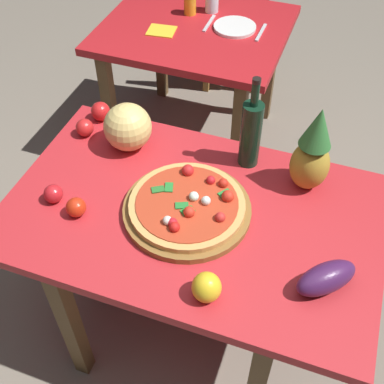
{
  "coord_description": "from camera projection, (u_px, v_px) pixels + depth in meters",
  "views": [
    {
      "loc": [
        0.37,
        -1.04,
        2.03
      ],
      "look_at": [
        -0.02,
        0.04,
        0.81
      ],
      "focal_mm": 46.01,
      "sensor_mm": 36.0,
      "label": 1
    }
  ],
  "objects": [
    {
      "name": "ground_plane",
      "position": [
        192.0,
        320.0,
        2.24
      ],
      "size": [
        10.0,
        10.0,
        0.0
      ],
      "primitive_type": "plane",
      "color": "gray"
    },
    {
      "name": "display_table",
      "position": [
        193.0,
        228.0,
        1.76
      ],
      "size": [
        1.29,
        0.81,
        0.76
      ],
      "color": "brown",
      "rests_on": "ground_plane"
    },
    {
      "name": "background_table",
      "position": [
        195.0,
        45.0,
        2.65
      ],
      "size": [
        0.96,
        0.83,
        0.76
      ],
      "color": "brown",
      "rests_on": "ground_plane"
    },
    {
      "name": "dining_chair",
      "position": [
        234.0,
        20.0,
        3.17
      ],
      "size": [
        0.5,
        0.5,
        0.85
      ],
      "rotation": [
        0.0,
        0.0,
        3.42
      ],
      "color": "brown",
      "rests_on": "ground_plane"
    },
    {
      "name": "pizza_board",
      "position": [
        187.0,
        210.0,
        1.68
      ],
      "size": [
        0.44,
        0.44,
        0.02
      ],
      "primitive_type": "cylinder",
      "color": "brown",
      "rests_on": "display_table"
    },
    {
      "name": "pizza",
      "position": [
        188.0,
        204.0,
        1.66
      ],
      "size": [
        0.39,
        0.39,
        0.06
      ],
      "color": "#E0A256",
      "rests_on": "pizza_board"
    },
    {
      "name": "wine_bottle",
      "position": [
        251.0,
        133.0,
        1.75
      ],
      "size": [
        0.08,
        0.08,
        0.37
      ],
      "color": "black",
      "rests_on": "display_table"
    },
    {
      "name": "pineapple_left",
      "position": [
        312.0,
        153.0,
        1.67
      ],
      "size": [
        0.14,
        0.14,
        0.34
      ],
      "color": "#AF8C2D",
      "rests_on": "display_table"
    },
    {
      "name": "melon",
      "position": [
        128.0,
        127.0,
        1.85
      ],
      "size": [
        0.18,
        0.18,
        0.18
      ],
      "primitive_type": "sphere",
      "color": "#EBCE75",
      "rests_on": "display_table"
    },
    {
      "name": "bell_pepper",
      "position": [
        207.0,
        287.0,
        1.43
      ],
      "size": [
        0.09,
        0.09,
        0.1
      ],
      "primitive_type": "ellipsoid",
      "color": "yellow",
      "rests_on": "display_table"
    },
    {
      "name": "eggplant",
      "position": [
        326.0,
        278.0,
        1.45
      ],
      "size": [
        0.21,
        0.2,
        0.09
      ],
      "primitive_type": "ellipsoid",
      "rotation": [
        0.0,
        0.0,
        0.78
      ],
      "color": "#431D4C",
      "rests_on": "display_table"
    },
    {
      "name": "tomato_by_bottle",
      "position": [
        53.0,
        194.0,
        1.7
      ],
      "size": [
        0.07,
        0.07,
        0.07
      ],
      "primitive_type": "sphere",
      "color": "red",
      "rests_on": "display_table"
    },
    {
      "name": "tomato_near_board",
      "position": [
        85.0,
        128.0,
        1.94
      ],
      "size": [
        0.07,
        0.07,
        0.07
      ],
      "primitive_type": "sphere",
      "color": "red",
      "rests_on": "display_table"
    },
    {
      "name": "tomato_beside_pepper",
      "position": [
        76.0,
        207.0,
        1.65
      ],
      "size": [
        0.07,
        0.07,
        0.07
      ],
      "primitive_type": "sphere",
      "color": "red",
      "rests_on": "display_table"
    },
    {
      "name": "tomato_at_corner",
      "position": [
        101.0,
        111.0,
        2.01
      ],
      "size": [
        0.08,
        0.08,
        0.08
      ],
      "primitive_type": "sphere",
      "color": "red",
      "rests_on": "display_table"
    },
    {
      "name": "drinking_glass_juice",
      "position": [
        190.0,
        3.0,
        2.62
      ],
      "size": [
        0.07,
        0.07,
        0.11
      ],
      "primitive_type": "cylinder",
      "color": "orange",
      "rests_on": "background_table"
    },
    {
      "name": "drinking_glass_water",
      "position": [
        212.0,
        2.0,
        2.64
      ],
      "size": [
        0.07,
        0.07,
        0.11
      ],
      "primitive_type": "cylinder",
      "color": "silver",
      "rests_on": "background_table"
    },
    {
      "name": "dinner_plate",
      "position": [
        235.0,
        27.0,
        2.54
      ],
      "size": [
        0.22,
        0.22,
        0.02
      ],
      "primitive_type": "cylinder",
      "color": "white",
      "rests_on": "background_table"
    },
    {
      "name": "fork_utensil",
      "position": [
        209.0,
        23.0,
        2.58
      ],
      "size": [
        0.02,
        0.18,
        0.01
      ],
      "primitive_type": "cube",
      "rotation": [
        0.0,
        0.0,
        0.01
      ],
      "color": "silver",
      "rests_on": "background_table"
    },
    {
      "name": "knife_utensil",
      "position": [
        261.0,
        32.0,
        2.51
      ],
      "size": [
        0.02,
        0.18,
        0.01
      ],
      "primitive_type": "cube",
      "rotation": [
        0.0,
        0.0,
        -0.01
      ],
      "color": "silver",
      "rests_on": "background_table"
    },
    {
      "name": "napkin_folded",
      "position": [
        161.0,
        31.0,
        2.53
      ],
      "size": [
        0.15,
        0.14,
        0.01
      ],
      "primitive_type": "cube",
      "rotation": [
        0.0,
        0.0,
        0.12
      ],
      "color": "yellow",
      "rests_on": "background_table"
    }
  ]
}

